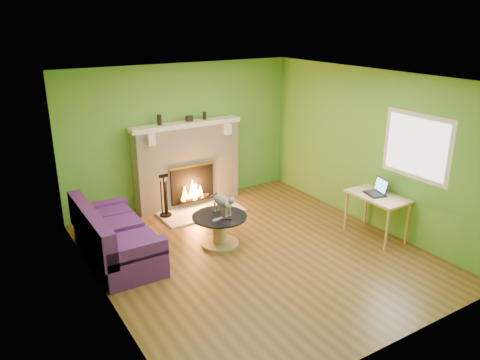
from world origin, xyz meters
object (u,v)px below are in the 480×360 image
at_px(sofa, 113,238).
at_px(coffee_table, 220,228).
at_px(cat, 222,203).
at_px(desk, 378,200).

distance_m(sofa, coffee_table, 1.60).
height_order(coffee_table, cat, cat).
bearing_deg(desk, coffee_table, 154.54).
bearing_deg(cat, sofa, 158.00).
relative_size(desk, cat, 1.70).
height_order(sofa, desk, sofa).
xyz_separation_m(coffee_table, cat, (0.08, 0.05, 0.38)).
relative_size(sofa, cat, 3.28).
relative_size(sofa, desk, 1.93).
bearing_deg(sofa, desk, -21.42).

